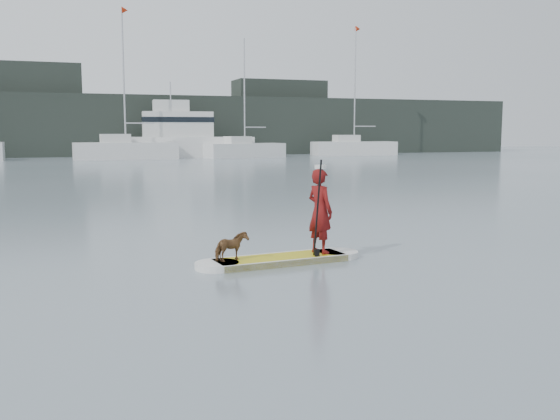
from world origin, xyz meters
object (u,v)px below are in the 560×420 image
object	(u,v)px
dog	(231,247)
sailboat_e	(244,149)
sailboat_f	(353,147)
motor_yacht_a	(185,136)
sailboat_d	(125,149)
paddleboard	(280,260)
paddler	(320,211)

from	to	relation	value
dog	sailboat_e	size ratio (longest dim) A/B	0.06
sailboat_f	motor_yacht_a	xyz separation A→B (m)	(-17.39, 0.41, 1.09)
dog	sailboat_d	bearing A→B (deg)	-24.42
paddleboard	dog	bearing A→B (deg)	180.00
dog	paddleboard	bearing A→B (deg)	-105.69
paddleboard	motor_yacht_a	size ratio (longest dim) A/B	0.27
paddler	dog	world-z (taller)	paddler
paddleboard	motor_yacht_a	distance (m)	48.38
dog	sailboat_f	bearing A→B (deg)	-49.62
dog	sailboat_d	distance (m)	45.42
motor_yacht_a	paddler	bearing A→B (deg)	-92.16
paddleboard	dog	distance (m)	1.02
sailboat_e	motor_yacht_a	xyz separation A→B (m)	(-5.11, 2.47, 1.19)
dog	motor_yacht_a	xyz separation A→B (m)	(8.31, 47.87, 1.58)
paddleboard	paddler	xyz separation A→B (m)	(0.84, 0.08, 0.87)
sailboat_d	paddleboard	bearing A→B (deg)	-93.55
paddleboard	paddler	world-z (taller)	paddler
sailboat_d	sailboat_f	world-z (taller)	sailboat_d
sailboat_d	sailboat_e	xyz separation A→B (m)	(10.85, 0.05, -0.15)
paddleboard	sailboat_f	size ratio (longest dim) A/B	0.25
dog	sailboat_f	xyz separation A→B (m)	(25.70, 47.45, 0.49)
sailboat_d	sailboat_e	bearing A→B (deg)	-1.28
sailboat_e	sailboat_f	xyz separation A→B (m)	(12.28, 2.06, 0.09)
sailboat_e	sailboat_f	distance (m)	12.45
sailboat_f	paddleboard	bearing A→B (deg)	-114.23
paddleboard	paddler	bearing A→B (deg)	0.00
sailboat_d	paddler	bearing A→B (deg)	-92.49
sailboat_e	motor_yacht_a	size ratio (longest dim) A/B	0.91
sailboat_e	sailboat_f	world-z (taller)	sailboat_f
paddler	sailboat_f	xyz separation A→B (m)	(23.90, 47.28, -0.06)
sailboat_e	dog	bearing A→B (deg)	-117.58
sailboat_e	paddler	bearing A→B (deg)	-115.52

